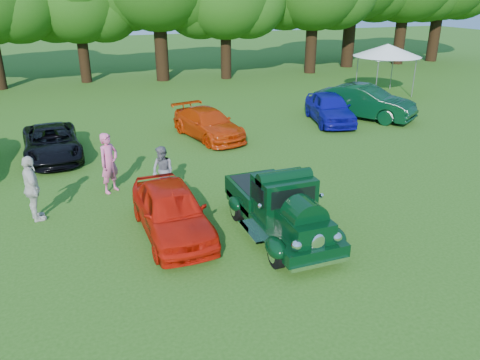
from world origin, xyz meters
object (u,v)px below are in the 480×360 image
object	(u,v)px
spectator_pink	(109,163)
spectator_white	(32,189)
red_convertible	(172,210)
spectator_grey	(163,171)
canopy_tent	(387,51)
back_car_orange	(208,124)
back_car_green	(364,102)
back_car_blue	(330,108)
back_car_black	(52,142)
hero_pickup	(280,208)

from	to	relation	value
spectator_pink	spectator_white	bearing A→B (deg)	171.72
red_convertible	spectator_grey	bearing A→B (deg)	81.53
canopy_tent	spectator_white	bearing A→B (deg)	-151.28
spectator_grey	red_convertible	bearing A→B (deg)	-41.19
back_car_orange	spectator_pink	xyz separation A→B (m)	(-4.61, -4.49, 0.35)
back_car_orange	spectator_white	xyz separation A→B (m)	(-6.79, -5.77, 0.32)
back_car_green	spectator_white	size ratio (longest dim) A/B	2.61
back_car_blue	spectator_pink	bearing A→B (deg)	-141.39
back_car_orange	back_car_green	xyz separation A→B (m)	(8.24, 0.46, 0.19)
back_car_black	spectator_grey	xyz separation A→B (m)	(3.19, -4.96, 0.18)
spectator_white	canopy_tent	xyz separation A→B (m)	(19.56, 10.72, 1.66)
hero_pickup	back_car_green	world-z (taller)	hero_pickup
back_car_green	spectator_grey	bearing A→B (deg)	173.77
hero_pickup	canopy_tent	bearing A→B (deg)	45.49
back_car_blue	back_car_green	bearing A→B (deg)	18.24
back_car_orange	spectator_grey	world-z (taller)	spectator_grey
back_car_black	spectator_pink	xyz separation A→B (m)	(1.69, -4.13, 0.36)
back_car_black	spectator_pink	world-z (taller)	spectator_pink
hero_pickup	red_convertible	size ratio (longest dim) A/B	1.09
back_car_blue	spectator_grey	xyz separation A→B (m)	(-9.31, -5.66, 0.07)
red_convertible	spectator_white	xyz separation A→B (m)	(-3.34, 2.13, 0.26)
spectator_pink	spectator_grey	bearing A→B (deg)	-67.94
red_convertible	hero_pickup	bearing A→B (deg)	-22.00
back_car_blue	spectator_grey	bearing A→B (deg)	-134.14
spectator_white	canopy_tent	bearing A→B (deg)	-73.20
canopy_tent	red_convertible	bearing A→B (deg)	-141.62
back_car_blue	spectator_pink	distance (m)	11.83
back_car_orange	hero_pickup	bearing A→B (deg)	-108.08
back_car_blue	spectator_white	size ratio (longest dim) A/B	2.24
back_car_blue	spectator_white	bearing A→B (deg)	-140.27
hero_pickup	back_car_black	xyz separation A→B (m)	(-5.46, 8.53, -0.13)
back_car_black	canopy_tent	bearing A→B (deg)	12.78
hero_pickup	back_car_blue	world-z (taller)	hero_pickup
hero_pickup	back_car_green	distance (m)	13.04
spectator_pink	canopy_tent	bearing A→B (deg)	-10.17
back_car_black	spectator_grey	size ratio (longest dim) A/B	2.75
back_car_orange	back_car_black	bearing A→B (deg)	170.58
back_car_green	spectator_grey	size ratio (longest dim) A/B	3.12
red_convertible	spectator_white	world-z (taller)	spectator_white
hero_pickup	spectator_pink	xyz separation A→B (m)	(-3.77, 4.41, 0.23)
spectator_grey	spectator_white	bearing A→B (deg)	-116.92
spectator_grey	spectator_white	size ratio (longest dim) A/B	0.84
spectator_pink	red_convertible	bearing A→B (deg)	-109.87
red_convertible	back_car_orange	bearing A→B (deg)	65.35
spectator_pink	spectator_white	size ratio (longest dim) A/B	1.03
spectator_grey	spectator_white	distance (m)	3.71
red_convertible	spectator_pink	size ratio (longest dim) A/B	2.06
back_car_green	spectator_white	xyz separation A→B (m)	(-15.03, -6.23, 0.13)
back_car_blue	spectator_white	world-z (taller)	spectator_white
back_car_black	spectator_white	distance (m)	5.44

